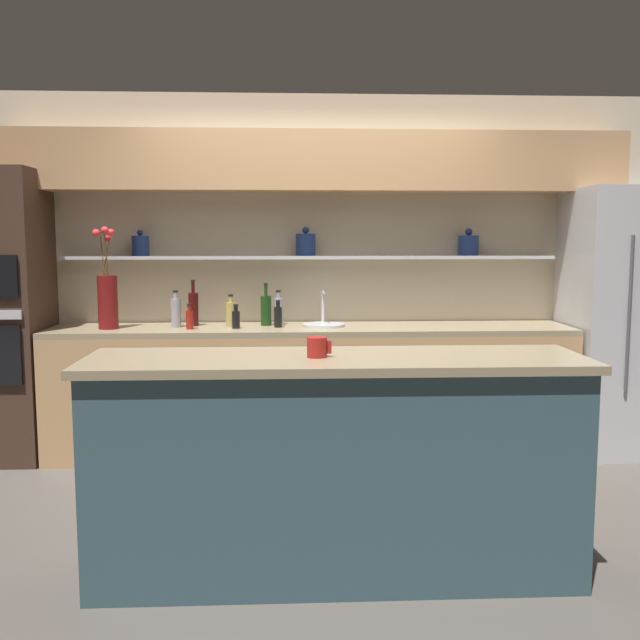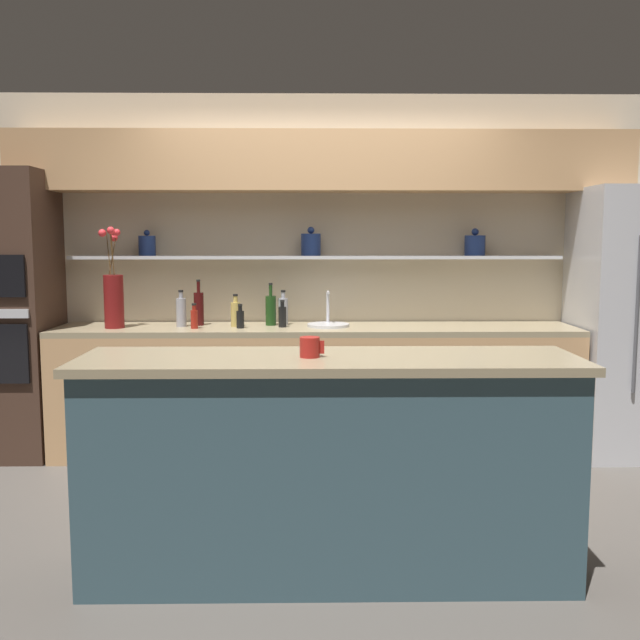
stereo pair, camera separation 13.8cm
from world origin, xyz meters
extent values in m
plane|color=#4C4742|center=(0.00, 0.00, 0.00)|extent=(12.00, 12.00, 0.00)
cube|color=beige|center=(0.00, 1.60, 1.30)|extent=(5.20, 0.10, 2.60)
cube|color=#B7B7BC|center=(-0.04, 1.46, 1.41)|extent=(3.60, 0.18, 0.02)
cylinder|color=navy|center=(-1.28, 1.45, 1.49)|extent=(0.12, 0.12, 0.15)
sphere|color=navy|center=(-1.28, 1.45, 1.59)|extent=(0.04, 0.04, 0.04)
cylinder|color=navy|center=(-0.08, 1.45, 1.50)|extent=(0.14, 0.14, 0.16)
sphere|color=navy|center=(-0.08, 1.45, 1.61)|extent=(0.05, 0.05, 0.05)
cylinder|color=navy|center=(1.13, 1.45, 1.49)|extent=(0.15, 0.15, 0.15)
sphere|color=navy|center=(1.13, 1.45, 1.59)|extent=(0.05, 0.05, 0.05)
cube|color=tan|center=(0.00, 1.38, 2.09)|extent=(4.42, 0.34, 0.42)
cube|color=tan|center=(-0.04, 1.24, 0.44)|extent=(3.70, 0.62, 0.88)
cube|color=gray|center=(-0.04, 1.24, 0.90)|extent=(3.70, 0.62, 0.04)
cube|color=#334C56|center=(0.00, -0.65, 0.49)|extent=(2.19, 0.55, 0.98)
cube|color=gray|center=(0.00, -0.65, 1.00)|extent=(2.25, 0.61, 0.04)
cube|color=#B7B7BC|center=(2.21, 1.20, 0.95)|extent=(0.77, 0.70, 1.90)
cylinder|color=#4C4C51|center=(2.08, 0.83, 1.05)|extent=(0.02, 0.02, 1.05)
cube|color=#3D281E|center=(-2.26, 1.24, 1.01)|extent=(0.69, 0.62, 2.02)
cylinder|color=maroon|center=(-1.46, 1.18, 1.11)|extent=(0.14, 0.14, 0.37)
cylinder|color=#4C3319|center=(-1.46, 1.18, 1.42)|extent=(0.06, 0.01, 0.25)
sphere|color=red|center=(-1.45, 1.22, 1.55)|extent=(0.05, 0.05, 0.05)
cylinder|color=#4C3319|center=(-1.46, 1.18, 1.44)|extent=(0.02, 0.02, 0.29)
sphere|color=red|center=(-1.43, 1.15, 1.58)|extent=(0.04, 0.04, 0.04)
cylinder|color=#4C3319|center=(-1.45, 1.16, 1.45)|extent=(0.03, 0.01, 0.31)
sphere|color=red|center=(-1.45, 1.12, 1.60)|extent=(0.05, 0.05, 0.05)
cylinder|color=#4C3319|center=(-1.46, 1.18, 1.44)|extent=(0.01, 0.03, 0.29)
sphere|color=red|center=(-1.42, 1.17, 1.59)|extent=(0.05, 0.05, 0.05)
cylinder|color=#4C3319|center=(-1.48, 1.16, 1.44)|extent=(0.04, 0.05, 0.29)
sphere|color=red|center=(-1.51, 1.14, 1.58)|extent=(0.05, 0.05, 0.05)
cylinder|color=#B7B7BC|center=(0.05, 1.24, 0.93)|extent=(0.30, 0.30, 0.02)
cylinder|color=#B7B7BC|center=(0.05, 1.35, 1.05)|extent=(0.02, 0.02, 0.22)
cylinder|color=#B7B7BC|center=(0.05, 1.29, 1.16)|extent=(0.02, 0.12, 0.02)
cylinder|color=#193814|center=(-0.37, 1.32, 1.03)|extent=(0.08, 0.08, 0.21)
cylinder|color=#193814|center=(-0.37, 1.32, 1.17)|extent=(0.02, 0.02, 0.08)
cylinder|color=black|center=(-0.37, 1.32, 1.22)|extent=(0.03, 0.03, 0.01)
cylinder|color=black|center=(-0.57, 1.16, 0.98)|extent=(0.05, 0.05, 0.12)
cylinder|color=black|center=(-0.57, 1.16, 1.06)|extent=(0.03, 0.03, 0.04)
cylinder|color=black|center=(-0.57, 1.16, 1.08)|extent=(0.03, 0.03, 0.01)
cylinder|color=tan|center=(-0.61, 1.25, 1.01)|extent=(0.07, 0.07, 0.17)
cylinder|color=tan|center=(-0.61, 1.25, 1.12)|extent=(0.03, 0.03, 0.04)
cylinder|color=black|center=(-0.61, 1.25, 1.15)|extent=(0.03, 0.03, 0.01)
cylinder|color=maroon|center=(-0.89, 1.14, 0.98)|extent=(0.05, 0.05, 0.13)
cylinder|color=maroon|center=(-0.89, 1.14, 1.07)|extent=(0.03, 0.03, 0.04)
cylinder|color=black|center=(-0.89, 1.14, 1.09)|extent=(0.03, 0.03, 0.01)
cylinder|color=#380C0C|center=(-0.89, 1.32, 1.04)|extent=(0.07, 0.07, 0.24)
cylinder|color=#380C0C|center=(-0.89, 1.32, 1.20)|extent=(0.02, 0.02, 0.08)
cylinder|color=black|center=(-0.89, 1.32, 1.24)|extent=(0.03, 0.03, 0.01)
cylinder|color=black|center=(-0.28, 1.21, 0.99)|extent=(0.06, 0.06, 0.14)
cylinder|color=black|center=(-0.28, 1.21, 1.08)|extent=(0.03, 0.03, 0.04)
cylinder|color=black|center=(-0.28, 1.21, 1.11)|extent=(0.03, 0.03, 0.01)
cylinder|color=gray|center=(-1.00, 1.25, 1.02)|extent=(0.07, 0.07, 0.20)
cylinder|color=gray|center=(-1.00, 1.25, 1.15)|extent=(0.03, 0.03, 0.04)
cylinder|color=black|center=(-1.00, 1.25, 1.17)|extent=(0.03, 0.03, 0.01)
cylinder|color=gray|center=(-0.28, 1.35, 1.02)|extent=(0.07, 0.07, 0.19)
cylinder|color=gray|center=(-0.28, 1.35, 1.14)|extent=(0.03, 0.03, 0.04)
cylinder|color=black|center=(-0.28, 1.35, 1.17)|extent=(0.03, 0.03, 0.01)
cylinder|color=maroon|center=(-0.09, -0.67, 1.07)|extent=(0.09, 0.09, 0.09)
cube|color=maroon|center=(-0.03, -0.67, 1.07)|extent=(0.02, 0.01, 0.06)
camera|label=1|loc=(-0.23, -3.80, 1.55)|focal=40.00mm
camera|label=2|loc=(-0.09, -3.81, 1.55)|focal=40.00mm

